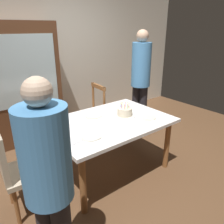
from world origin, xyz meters
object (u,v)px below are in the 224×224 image
object	(u,v)px
china_cabinet	(24,85)
chair_spindle_back	(90,115)
dining_table	(109,126)
plate_near_guest	(148,117)
plate_near_celebrant	(91,136)
person_guest	(141,77)
chair_upholstered	(16,167)
birthday_cake	(125,112)
person_celebrant	(48,180)
plate_far_side	(93,116)

from	to	relation	value
china_cabinet	chair_spindle_back	bearing A→B (deg)	-42.92
dining_table	plate_near_guest	world-z (taller)	plate_near_guest
dining_table	plate_near_guest	size ratio (longest dim) A/B	6.83
plate_near_celebrant	person_guest	xyz separation A→B (m)	(1.56, 0.84, 0.29)
chair_spindle_back	china_cabinet	world-z (taller)	china_cabinet
chair_upholstered	chair_spindle_back	bearing A→B (deg)	31.28
birthday_cake	person_guest	distance (m)	1.12
dining_table	chair_spindle_back	xyz separation A→B (m)	(0.25, 0.84, -0.18)
dining_table	china_cabinet	size ratio (longest dim) A/B	0.79
plate_near_guest	person_celebrant	xyz separation A→B (m)	(-1.57, -0.59, 0.16)
birthday_cake	china_cabinet	bearing A→B (deg)	116.10
chair_spindle_back	person_guest	world-z (taller)	person_guest
birthday_cake	person_celebrant	world-z (taller)	person_celebrant
birthday_cake	person_celebrant	xyz separation A→B (m)	(-1.37, -0.82, 0.11)
plate_near_celebrant	plate_near_guest	distance (m)	0.86
chair_spindle_back	person_celebrant	world-z (taller)	person_celebrant
dining_table	birthday_cake	xyz separation A→B (m)	(0.25, -0.01, 0.14)
person_guest	china_cabinet	distance (m)	1.92
plate_near_celebrant	chair_upholstered	xyz separation A→B (m)	(-0.73, 0.23, -0.20)
dining_table	person_celebrant	size ratio (longest dim) A/B	0.96
plate_far_side	person_celebrant	size ratio (longest dim) A/B	0.14
plate_near_guest	person_guest	distance (m)	1.13
dining_table	plate_near_celebrant	size ratio (longest dim) A/B	6.83
birthday_cake	plate_near_guest	distance (m)	0.30
chair_upholstered	china_cabinet	bearing A→B (deg)	68.31
person_celebrant	chair_spindle_back	bearing A→B (deg)	50.55
birthday_cake	chair_spindle_back	bearing A→B (deg)	89.94
birthday_cake	person_guest	bearing A→B (deg)	34.69
plate_near_guest	person_guest	size ratio (longest dim) A/B	0.12
dining_table	chair_upholstered	distance (m)	1.15
china_cabinet	plate_near_celebrant	bearing A→B (deg)	-86.61
dining_table	plate_near_celebrant	xyz separation A→B (m)	(-0.41, -0.24, 0.09)
chair_upholstered	person_guest	xyz separation A→B (m)	(2.29, 0.61, 0.49)
chair_upholstered	plate_far_side	bearing A→B (deg)	12.67
plate_near_guest	person_celebrant	bearing A→B (deg)	-159.38
person_celebrant	china_cabinet	world-z (taller)	china_cabinet
birthday_cake	person_guest	world-z (taller)	person_guest
birthday_cake	china_cabinet	world-z (taller)	china_cabinet
dining_table	china_cabinet	distance (m)	1.67
plate_near_celebrant	dining_table	bearing A→B (deg)	29.72
chair_upholstered	person_guest	bearing A→B (deg)	14.96
chair_upholstered	china_cabinet	world-z (taller)	china_cabinet
birthday_cake	plate_near_celebrant	bearing A→B (deg)	-161.39
person_celebrant	china_cabinet	size ratio (longest dim) A/B	0.82
plate_far_side	china_cabinet	world-z (taller)	china_cabinet
plate_near_guest	china_cabinet	distance (m)	2.05
chair_spindle_back	plate_near_celebrant	bearing A→B (deg)	-121.64
chair_spindle_back	person_celebrant	bearing A→B (deg)	-129.45
chair_spindle_back	china_cabinet	size ratio (longest dim) A/B	0.50
chair_upholstered	china_cabinet	xyz separation A→B (m)	(0.62, 1.56, 0.42)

